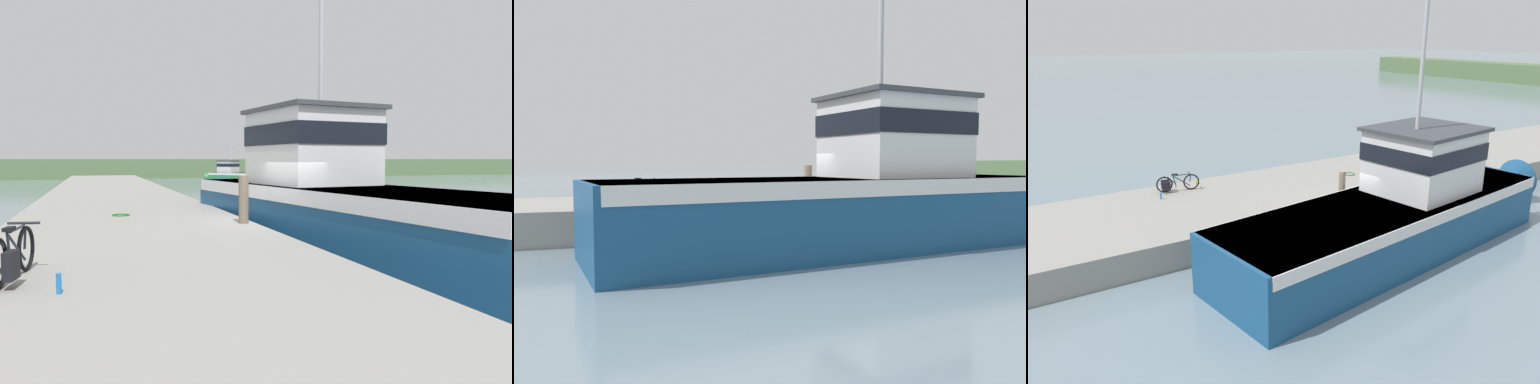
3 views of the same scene
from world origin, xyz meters
TOP-DOWN VIEW (x-y plane):
  - ground_plane at (0.00, 0.00)m, footprint 320.00×320.00m
  - dock_pier at (-3.64, 0.00)m, footprint 6.03×80.00m
  - far_shoreline at (30.00, 58.15)m, footprint 180.00×5.00m
  - fishing_boat_main at (1.69, 0.35)m, footprint 5.20×15.43m
  - boat_white_moored at (9.05, 38.25)m, footprint 5.02×5.48m
  - bicycle_touring at (-5.56, -5.09)m, footprint 0.62×1.71m
  - mooring_post at (-0.93, -0.22)m, footprint 0.25×0.25m
  - hose_coil at (-3.78, 2.50)m, footprint 0.50×0.50m
  - water_bottle_on_curb at (-4.90, -5.87)m, footprint 0.06×0.06m

SIDE VIEW (x-z plane):
  - ground_plane at x=0.00m, z-range 0.00..0.00m
  - dock_pier at x=-3.64m, z-range 0.00..0.97m
  - boat_white_moored at x=9.05m, z-range -1.37..3.27m
  - hose_coil at x=-3.78m, z-range 0.97..1.00m
  - water_bottle_on_curb at x=-4.90m, z-range 0.97..1.22m
  - bicycle_touring at x=-5.56m, z-range 0.94..1.66m
  - far_shoreline at x=30.00m, z-range 0.00..2.61m
  - fishing_boat_main at x=1.69m, z-range -3.93..6.79m
  - mooring_post at x=-0.93m, z-range 0.97..2.17m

